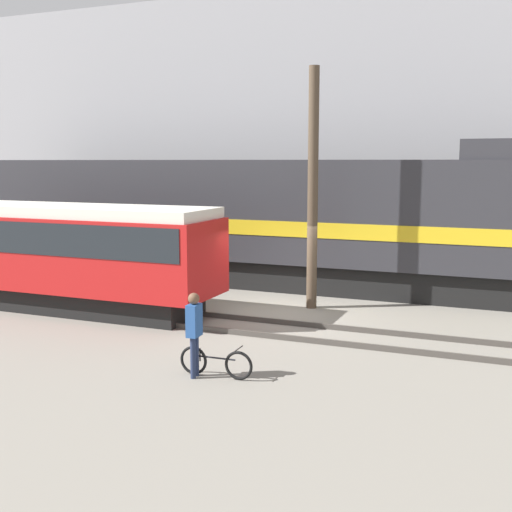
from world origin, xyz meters
The scene contains 9 objects.
ground_plane centered at (0.00, 0.00, 0.00)m, with size 120.00×120.00×0.00m, color gray.
track_near centered at (0.00, -1.79, 0.07)m, with size 60.00×1.51×0.14m.
track_far centered at (0.00, 4.13, 0.07)m, with size 60.00×1.51×0.14m.
building_backdrop centered at (0.00, 10.87, 5.62)m, with size 36.60×6.00×11.23m.
freight_locomotive centered at (-3.13, 4.13, 2.34)m, with size 21.61×3.04×5.05m.
streetcar centered at (-6.72, -1.79, 1.79)m, with size 10.61×2.54×3.13m.
bicycle centered at (0.64, -5.64, 0.31)m, with size 1.62×0.44×0.67m.
person centered at (0.23, -5.80, 1.08)m, with size 0.23×0.37×1.77m.
utility_pole_left centered at (0.55, 1.17, 3.57)m, with size 0.31×0.31×7.13m.
Camera 1 is at (6.24, -17.07, 4.41)m, focal length 45.00 mm.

